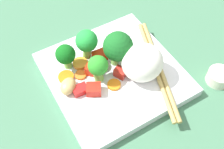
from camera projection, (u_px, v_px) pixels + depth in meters
ground_plane at (113, 80)px, 51.92cm from camera, size 110.00×110.00×2.00cm
square_plate at (113, 74)px, 50.34cm from camera, size 23.88×23.88×1.90cm
rice_mound at (142, 63)px, 46.48cm from camera, size 8.00×8.32×6.70cm
broccoli_floret_0 at (66, 55)px, 47.28cm from camera, size 3.62×3.62×5.60cm
broccoli_floret_1 at (87, 42)px, 48.79cm from camera, size 4.16×4.16×6.19cm
broccoli_floret_2 at (99, 68)px, 45.61cm from camera, size 3.59×3.59×5.78cm
broccoli_floret_3 at (118, 47)px, 47.05cm from camera, size 5.44×5.44×7.48cm
carrot_slice_0 at (80, 75)px, 48.78cm from camera, size 2.42×2.42×0.44cm
carrot_slice_1 at (80, 63)px, 50.24cm from camera, size 3.73×3.73×0.64cm
carrot_slice_2 at (114, 85)px, 47.49cm from camera, size 3.35×3.35×0.49cm
carrot_slice_3 at (66, 77)px, 48.44cm from camera, size 3.03×3.03×0.56cm
pepper_chunk_0 at (91, 70)px, 48.50cm from camera, size 2.63×2.61×1.95cm
pepper_chunk_1 at (94, 89)px, 46.20cm from camera, size 3.16×3.28×1.70cm
pepper_chunk_2 at (120, 73)px, 48.23cm from camera, size 2.57×2.35×1.85cm
pepper_chunk_3 at (100, 56)px, 50.66cm from camera, size 2.19×2.76×1.71cm
pepper_chunk_4 at (80, 90)px, 46.43cm from camera, size 2.10×2.80×1.22cm
chicken_piece_0 at (68, 86)px, 46.27cm from camera, size 4.23×4.37×2.22cm
chicken_piece_1 at (102, 65)px, 49.43cm from camera, size 3.02×3.17×1.54cm
chopstick_pair at (157, 67)px, 49.60cm from camera, size 22.11×9.98×0.80cm
sauce_cup at (219, 77)px, 49.69cm from camera, size 4.43×4.43×2.36cm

